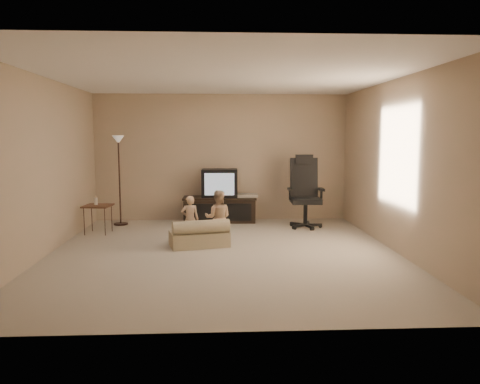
{
  "coord_description": "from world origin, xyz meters",
  "views": [
    {
      "loc": [
        -0.1,
        -6.6,
        1.68
      ],
      "look_at": [
        0.26,
        0.6,
        0.81
      ],
      "focal_mm": 35.0,
      "sensor_mm": 36.0,
      "label": 1
    }
  ],
  "objects_px": {
    "side_table": "(98,206)",
    "child_sofa": "(200,235)",
    "toddler_left": "(190,220)",
    "office_chair": "(305,201)",
    "toddler_right": "(218,218)",
    "floor_lamp": "(119,160)",
    "tv_stand": "(220,200)"
  },
  "relations": [
    {
      "from": "tv_stand",
      "to": "toddler_right",
      "type": "distance_m",
      "value": 1.99
    },
    {
      "from": "office_chair",
      "to": "toddler_left",
      "type": "distance_m",
      "value": 2.39
    },
    {
      "from": "side_table",
      "to": "toddler_left",
      "type": "relative_size",
      "value": 0.89
    },
    {
      "from": "toddler_left",
      "to": "office_chair",
      "type": "bearing_deg",
      "value": -152.13
    },
    {
      "from": "toddler_right",
      "to": "tv_stand",
      "type": "bearing_deg",
      "value": -86.13
    },
    {
      "from": "side_table",
      "to": "toddler_right",
      "type": "distance_m",
      "value": 2.3
    },
    {
      "from": "office_chair",
      "to": "floor_lamp",
      "type": "xyz_separation_m",
      "value": [
        -3.45,
        0.4,
        0.75
      ]
    },
    {
      "from": "tv_stand",
      "to": "side_table",
      "type": "xyz_separation_m",
      "value": [
        -2.12,
        -1.01,
        0.05
      ]
    },
    {
      "from": "tv_stand",
      "to": "office_chair",
      "type": "relative_size",
      "value": 1.09
    },
    {
      "from": "floor_lamp",
      "to": "child_sofa",
      "type": "distance_m",
      "value": 2.65
    },
    {
      "from": "tv_stand",
      "to": "toddler_left",
      "type": "relative_size",
      "value": 1.93
    },
    {
      "from": "office_chair",
      "to": "child_sofa",
      "type": "height_order",
      "value": "office_chair"
    },
    {
      "from": "floor_lamp",
      "to": "side_table",
      "type": "bearing_deg",
      "value": -106.29
    },
    {
      "from": "tv_stand",
      "to": "side_table",
      "type": "relative_size",
      "value": 2.18
    },
    {
      "from": "toddler_right",
      "to": "floor_lamp",
      "type": "bearing_deg",
      "value": -38.4
    },
    {
      "from": "tv_stand",
      "to": "toddler_right",
      "type": "bearing_deg",
      "value": -89.81
    },
    {
      "from": "side_table",
      "to": "toddler_left",
      "type": "bearing_deg",
      "value": -27.35
    },
    {
      "from": "child_sofa",
      "to": "toddler_left",
      "type": "height_order",
      "value": "toddler_left"
    },
    {
      "from": "side_table",
      "to": "child_sofa",
      "type": "xyz_separation_m",
      "value": [
        1.79,
        -1.08,
        -0.31
      ]
    },
    {
      "from": "tv_stand",
      "to": "toddler_left",
      "type": "distance_m",
      "value": 1.92
    },
    {
      "from": "side_table",
      "to": "child_sofa",
      "type": "bearing_deg",
      "value": -31.06
    },
    {
      "from": "child_sofa",
      "to": "toddler_left",
      "type": "xyz_separation_m",
      "value": [
        -0.16,
        0.23,
        0.21
      ]
    },
    {
      "from": "side_table",
      "to": "toddler_left",
      "type": "xyz_separation_m",
      "value": [
        1.64,
        -0.85,
        -0.1
      ]
    },
    {
      "from": "child_sofa",
      "to": "toddler_right",
      "type": "distance_m",
      "value": 0.39
    },
    {
      "from": "child_sofa",
      "to": "toddler_right",
      "type": "relative_size",
      "value": 1.13
    },
    {
      "from": "side_table",
      "to": "child_sofa",
      "type": "height_order",
      "value": "side_table"
    },
    {
      "from": "floor_lamp",
      "to": "tv_stand",
      "type": "bearing_deg",
      "value": 6.87
    },
    {
      "from": "office_chair",
      "to": "child_sofa",
      "type": "bearing_deg",
      "value": -140.08
    },
    {
      "from": "tv_stand",
      "to": "toddler_right",
      "type": "xyz_separation_m",
      "value": [
        -0.05,
        -1.99,
        -0.0
      ]
    },
    {
      "from": "office_chair",
      "to": "toddler_right",
      "type": "height_order",
      "value": "office_chair"
    },
    {
      "from": "office_chair",
      "to": "toddler_right",
      "type": "bearing_deg",
      "value": -137.52
    },
    {
      "from": "floor_lamp",
      "to": "toddler_left",
      "type": "distance_m",
      "value": 2.31
    }
  ]
}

